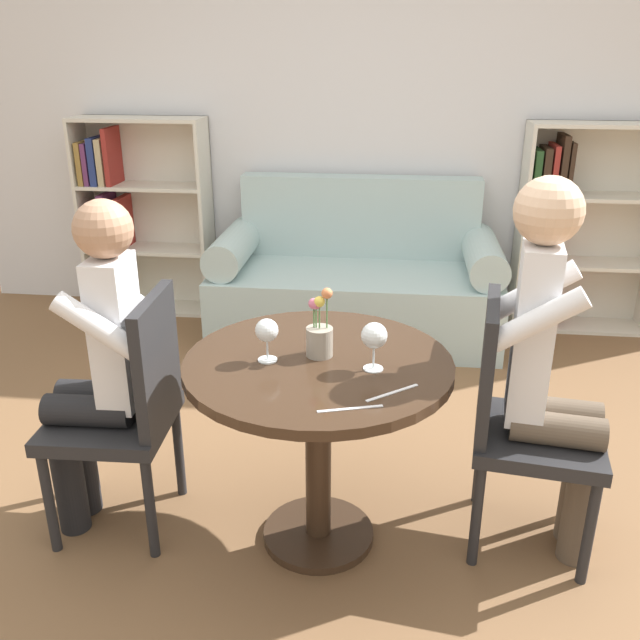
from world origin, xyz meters
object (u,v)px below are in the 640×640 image
person_left (98,367)px  flower_vase (320,334)px  chair_right (518,417)px  wine_glass_right (374,337)px  wine_glass_left (267,332)px  bookshelf_left (132,219)px  bookshelf_right (569,233)px  chair_left (129,405)px  person_right (552,365)px  couch (356,284)px

person_left → flower_vase: bearing=89.9°
chair_right → wine_glass_right: size_ratio=5.72×
wine_glass_left → flower_vase: bearing=19.7°
bookshelf_left → bookshelf_right: size_ratio=1.00×
bookshelf_right → wine_glass_right: (-1.10, -2.26, 0.22)m
flower_vase → wine_glass_right: bearing=-24.8°
chair_left → chair_right: (1.34, 0.08, 0.00)m
bookshelf_left → chair_left: bearing=-69.5°
wine_glass_left → flower_vase: size_ratio=0.61×
person_right → wine_glass_left: size_ratio=9.11×
wine_glass_left → chair_right: bearing=7.8°
bookshelf_left → person_left: bearing=-71.6°
bookshelf_left → wine_glass_left: (1.33, -2.23, 0.21)m
person_right → wine_glass_right: (-0.57, -0.12, 0.12)m
chair_left → person_right: size_ratio=0.69×
flower_vase → chair_left: bearing=-178.2°
couch → bookshelf_right: 1.34m
chair_left → wine_glass_right: size_ratio=5.72×
person_left → wine_glass_right: 0.96m
couch → person_left: size_ratio=1.39×
person_right → wine_glass_right: bearing=109.5°
chair_right → person_right: size_ratio=0.69×
bookshelf_left → flower_vase: 2.65m
person_right → wine_glass_left: (-0.92, -0.10, 0.11)m
person_right → wine_glass_left: person_right is taller
couch → bookshelf_left: bearing=169.8°
couch → wine_glass_left: (-0.16, -1.97, 0.50)m
bookshelf_left → chair_left: 2.35m
bookshelf_left → person_left: 2.32m
chair_right → wine_glass_left: 0.90m
bookshelf_right → wine_glass_left: bearing=-122.9°
bookshelf_left → chair_right: (2.17, -2.12, -0.12)m
person_left → chair_left: bearing=91.4°
bookshelf_right → person_left: bookshelf_right is taller
bookshelf_right → flower_vase: bookshelf_right is taller
flower_vase → chair_right: bearing=4.8°
chair_left → flower_vase: (0.67, 0.02, 0.30)m
wine_glass_left → flower_vase: 0.18m
couch → chair_left: (-0.67, -1.93, 0.18)m
person_right → bookshelf_right: bearing=-6.2°
bookshelf_left → wine_glass_left: bearing=-59.2°
chair_right → couch: bearing=27.6°
bookshelf_right → chair_left: bookshelf_right is taller
couch → person_left: bearing=-111.5°
couch → wine_glass_left: couch is taller
chair_right → person_right: (0.08, -0.02, 0.21)m
couch → flower_vase: size_ratio=7.24×
chair_right → flower_vase: size_ratio=3.82×
bookshelf_left → person_right: 3.11m
bookshelf_right → bookshelf_left: bearing=-180.0°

